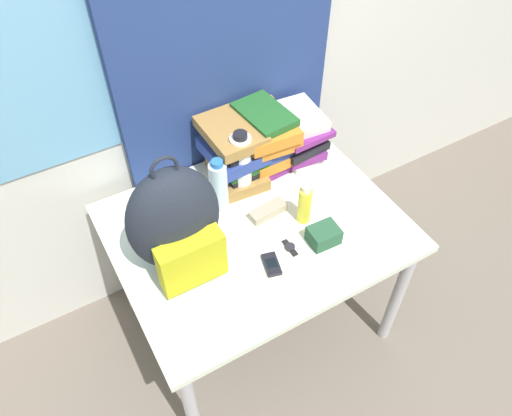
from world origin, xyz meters
TOP-DOWN VIEW (x-y plane):
  - ground_plane at (0.00, 0.00)m, footprint 12.00×12.00m
  - wall_back at (-0.00, 0.94)m, footprint 6.00×0.06m
  - curtain_blue at (0.13, 0.88)m, footprint 0.92×0.04m
  - desk at (0.00, 0.43)m, footprint 1.08×0.85m
  - backpack at (-0.31, 0.42)m, footprint 0.32×0.26m
  - book_stack_left at (0.06, 0.70)m, footprint 0.22×0.28m
  - book_stack_center at (0.20, 0.71)m, footprint 0.24×0.30m
  - book_stack_right at (0.36, 0.71)m, footprint 0.22×0.27m
  - water_bottle at (-0.07, 0.59)m, footprint 0.07×0.07m
  - sports_bottle at (0.05, 0.62)m, footprint 0.08×0.08m
  - sunscreen_bottle at (0.17, 0.36)m, footprint 0.05×0.05m
  - cell_phone at (-0.05, 0.24)m, footprint 0.07×0.11m
  - sunglasses_case at (0.07, 0.45)m, footprint 0.15×0.07m
  - camera_pouch at (0.18, 0.24)m, footprint 0.11×0.09m
  - wristwatch at (0.05, 0.27)m, footprint 0.04×0.08m

SIDE VIEW (x-z plane):
  - ground_plane at x=0.00m, z-range 0.00..0.00m
  - desk at x=0.00m, z-range 0.27..0.97m
  - wristwatch at x=0.05m, z-range 0.70..0.71m
  - cell_phone at x=-0.05m, z-range 0.70..0.72m
  - sunglasses_case at x=0.07m, z-range 0.70..0.74m
  - camera_pouch at x=0.18m, z-range 0.70..0.77m
  - sunscreen_bottle at x=0.17m, z-range 0.70..0.88m
  - book_stack_right at x=0.36m, z-range 0.71..0.92m
  - water_bottle at x=-0.07m, z-range 0.70..0.93m
  - book_stack_left at x=0.06m, z-range 0.71..0.97m
  - sports_bottle at x=0.05m, z-range 0.70..0.99m
  - book_stack_center at x=0.20m, z-range 0.72..0.99m
  - backpack at x=-0.31m, z-range 0.66..1.16m
  - curtain_blue at x=0.13m, z-range 0.00..2.50m
  - wall_back at x=0.00m, z-range 0.00..2.50m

